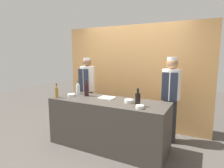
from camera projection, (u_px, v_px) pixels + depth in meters
ground_plane at (108, 146)px, 3.57m from camera, size 14.00×14.00×0.00m
cabinet_wall at (133, 77)px, 4.50m from camera, size 3.53×0.18×2.40m
counter at (108, 124)px, 3.50m from camera, size 2.19×0.79×0.90m
sauce_bowl_yellow at (140, 107)px, 2.89m from camera, size 0.13×0.13×0.05m
sauce_bowl_white at (129, 101)px, 3.25m from camera, size 0.15×0.15×0.06m
sauce_bowl_red at (71, 95)px, 3.78m from camera, size 0.15×0.15×0.04m
cutting_board at (107, 98)px, 3.58m from camera, size 0.28×0.23×0.02m
bottle_clear at (78, 89)px, 3.98m from camera, size 0.08×0.08×0.27m
bottle_wine at (86, 90)px, 3.77m from camera, size 0.09×0.09×0.34m
bottle_soy at (138, 99)px, 3.00m from camera, size 0.09×0.09×0.30m
bottle_vinegar at (57, 92)px, 3.62m from camera, size 0.06×0.06×0.27m
chef_left at (88, 89)px, 4.53m from camera, size 0.35×0.35×1.65m
chef_right at (171, 97)px, 3.64m from camera, size 0.36×0.36×1.68m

